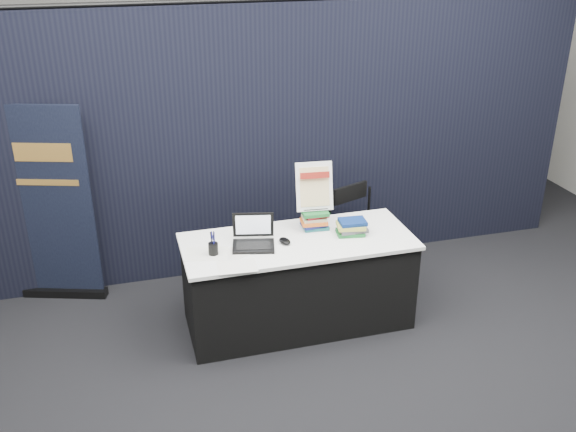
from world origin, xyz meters
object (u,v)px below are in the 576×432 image
at_px(book_stack_tall, 315,220).
at_px(info_sign, 314,187).
at_px(pullup_banner, 53,216).
at_px(display_table, 298,281).
at_px(book_stack_short, 352,227).
at_px(laptop, 252,238).
at_px(stacking_chair, 355,231).

height_order(book_stack_tall, info_sign, info_sign).
distance_m(info_sign, pullup_banner, 2.20).
distance_m(display_table, book_stack_short, 0.61).
distance_m(display_table, info_sign, 0.77).
height_order(book_stack_tall, pullup_banner, pullup_banner).
distance_m(laptop, book_stack_short, 0.80).
distance_m(book_stack_tall, stacking_chair, 0.72).
bearing_deg(book_stack_tall, pullup_banner, 158.80).
relative_size(book_stack_short, pullup_banner, 0.13).
bearing_deg(stacking_chair, book_stack_short, -135.45).
bearing_deg(book_stack_short, pullup_banner, 157.21).
bearing_deg(info_sign, laptop, -155.29).
xyz_separation_m(book_stack_tall, info_sign, (-0.00, 0.03, 0.27)).
relative_size(info_sign, stacking_chair, 0.46).
bearing_deg(stacking_chair, book_stack_tall, -163.72).
bearing_deg(book_stack_tall, display_table, -139.64).
distance_m(book_stack_tall, pullup_banner, 2.18).
distance_m(laptop, book_stack_tall, 0.57).
bearing_deg(book_stack_tall, book_stack_short, -34.43).
bearing_deg(laptop, stacking_chair, 39.78).
bearing_deg(book_stack_tall, laptop, -164.36).
distance_m(display_table, pullup_banner, 2.11).
height_order(pullup_banner, stacking_chair, pullup_banner).
xyz_separation_m(book_stack_tall, book_stack_short, (0.25, -0.17, -0.02)).
bearing_deg(info_sign, stacking_chair, 40.95).
bearing_deg(pullup_banner, info_sign, -2.37).
bearing_deg(info_sign, display_table, -128.45).
height_order(laptop, book_stack_tall, laptop).
xyz_separation_m(laptop, book_stack_tall, (0.55, 0.15, 0.02)).
relative_size(book_stack_short, info_sign, 0.56).
distance_m(pullup_banner, stacking_chair, 2.58).
bearing_deg(display_table, laptop, 179.30).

